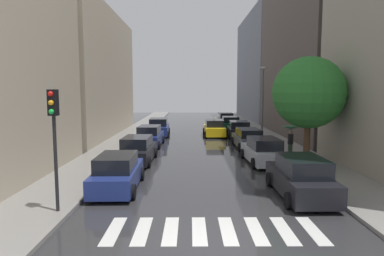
% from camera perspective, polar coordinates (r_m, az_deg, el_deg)
% --- Properties ---
extents(ground_plane, '(28.00, 72.00, 0.04)m').
position_cam_1_polar(ground_plane, '(33.30, 0.93, -1.34)').
color(ground_plane, '#2E2E30').
extents(sidewalk_left, '(3.00, 72.00, 0.15)m').
position_cam_1_polar(sidewalk_left, '(33.78, -10.17, -1.17)').
color(sidewalk_left, gray).
rests_on(sidewalk_left, ground).
extents(sidewalk_right, '(3.00, 72.00, 0.15)m').
position_cam_1_polar(sidewalk_right, '(34.06, 11.93, -1.14)').
color(sidewalk_right, gray).
rests_on(sidewalk_right, ground).
extents(crosswalk_stripes, '(6.75, 2.20, 0.01)m').
position_cam_1_polar(crosswalk_stripes, '(11.14, 3.65, -16.93)').
color(crosswalk_stripes, silver).
rests_on(crosswalk_stripes, ground).
extents(building_left_mid, '(6.00, 19.65, 12.01)m').
position_cam_1_polar(building_left_mid, '(34.89, -17.66, 8.63)').
color(building_left_mid, '#B2A38C').
rests_on(building_left_mid, ground).
extents(building_right_mid, '(6.00, 18.40, 19.23)m').
position_cam_1_polar(building_right_mid, '(35.10, 19.85, 14.47)').
color(building_right_mid, '#564C47').
rests_on(building_right_mid, ground).
extents(building_right_far, '(6.00, 20.83, 15.89)m').
position_cam_1_polar(building_right_far, '(53.90, 12.42, 9.91)').
color(building_right_far, slate).
rests_on(building_right_far, ground).
extents(parked_car_left_nearest, '(2.05, 4.55, 1.61)m').
position_cam_1_polar(parked_car_left_nearest, '(15.50, -12.51, -7.45)').
color(parked_car_left_nearest, navy).
rests_on(parked_car_left_nearest, ground).
extents(parked_car_left_second, '(2.10, 4.69, 1.63)m').
position_cam_1_polar(parked_car_left_second, '(21.05, -9.20, -3.73)').
color(parked_car_left_second, black).
rests_on(parked_car_left_second, ground).
extents(parked_car_left_third, '(2.12, 4.60, 1.66)m').
position_cam_1_polar(parked_car_left_third, '(27.05, -7.19, -1.45)').
color(parked_car_left_third, navy).
rests_on(parked_car_left_third, ground).
extents(parked_car_left_fourth, '(2.18, 4.68, 1.75)m').
position_cam_1_polar(parked_car_left_fourth, '(33.17, -5.65, 0.05)').
color(parked_car_left_fourth, navy).
rests_on(parked_car_left_fourth, ground).
extents(parked_car_right_nearest, '(2.06, 4.63, 1.71)m').
position_cam_1_polar(parked_car_right_nearest, '(14.84, 17.93, -8.05)').
color(parked_car_right_nearest, black).
rests_on(parked_car_right_nearest, ground).
extents(parked_car_right_second, '(2.24, 4.61, 1.58)m').
position_cam_1_polar(parked_car_right_second, '(20.96, 12.00, -3.88)').
color(parked_car_right_second, '#B2B7BF').
rests_on(parked_car_right_second, ground).
extents(parked_car_right_third, '(2.16, 4.77, 1.53)m').
position_cam_1_polar(parked_car_right_third, '(26.32, 9.48, -1.82)').
color(parked_car_right_third, '#474C51').
rests_on(parked_car_right_third, ground).
extents(parked_car_right_fourth, '(2.29, 4.53, 1.56)m').
position_cam_1_polar(parked_car_right_fourth, '(32.41, 7.94, -0.26)').
color(parked_car_right_fourth, black).
rests_on(parked_car_right_fourth, ground).
extents(parked_car_right_fifth, '(2.19, 4.15, 1.59)m').
position_cam_1_polar(parked_car_right_fifth, '(37.59, 6.50, 0.67)').
color(parked_car_right_fifth, '#0C4C2D').
rests_on(parked_car_right_fifth, ground).
extents(parked_car_right_sixth, '(2.11, 4.16, 1.66)m').
position_cam_1_polar(parked_car_right_sixth, '(43.17, 5.78, 1.44)').
color(parked_car_right_sixth, '#474C51').
rests_on(parked_car_right_sixth, ground).
extents(taxi_midroad, '(2.10, 4.50, 1.81)m').
position_cam_1_polar(taxi_midroad, '(32.94, 3.79, -0.06)').
color(taxi_midroad, yellow).
rests_on(taxi_midroad, ground).
extents(pedestrian_foreground, '(1.11, 1.11, 1.97)m').
position_cam_1_polar(pedestrian_foreground, '(22.75, 16.36, -0.95)').
color(pedestrian_foreground, '#38513D').
rests_on(pedestrian_foreground, sidewalk_right).
extents(street_tree_right, '(4.12, 4.12, 6.21)m').
position_cam_1_polar(street_tree_right, '(20.47, 19.14, 5.64)').
color(street_tree_right, '#513823').
rests_on(street_tree_right, sidewalk_right).
extents(traffic_light_left_corner, '(0.30, 0.42, 4.30)m').
position_cam_1_polar(traffic_light_left_corner, '(12.56, -22.37, 0.75)').
color(traffic_light_left_corner, black).
rests_on(traffic_light_left_corner, sidewalk_left).
extents(lamp_post_right, '(0.60, 0.28, 6.34)m').
position_cam_1_polar(lamp_post_right, '(29.85, 11.86, 5.08)').
color(lamp_post_right, '#595B60').
rests_on(lamp_post_right, sidewalk_right).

